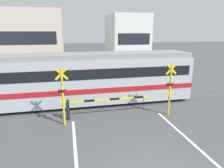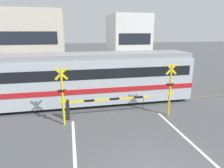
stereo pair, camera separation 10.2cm
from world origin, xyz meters
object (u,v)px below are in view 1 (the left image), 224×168
pedestrian (105,70)px  crossing_signal_right (170,87)px  commuter_train (85,77)px  crossing_signal_left (63,94)px  crossing_barrier_far (117,79)px  crossing_barrier_near (93,104)px

pedestrian → crossing_signal_right: bearing=-78.3°
crossing_signal_right → pedestrian: 10.11m
commuter_train → crossing_signal_right: size_ratio=4.64×
crossing_signal_left → crossing_signal_right: same height
crossing_barrier_far → crossing_signal_left: 7.85m
crossing_barrier_near → pedestrian: size_ratio=2.98×
commuter_train → crossing_barrier_far: bearing=47.2°
crossing_signal_right → crossing_barrier_near: bearing=172.1°
commuter_train → crossing_barrier_near: 2.73m
crossing_signal_right → pedestrian: crossing_signal_right is taller
crossing_barrier_far → crossing_signal_left: size_ratio=1.59×
commuter_train → crossing_signal_right: 5.61m
crossing_signal_right → commuter_train: bearing=146.0°
crossing_barrier_near → commuter_train: bearing=94.7°
crossing_barrier_near → crossing_signal_right: crossing_signal_right is taller
crossing_barrier_near → crossing_barrier_far: (2.81, 5.79, 0.00)m
commuter_train → crossing_barrier_far: size_ratio=2.91×
pedestrian → crossing_barrier_far: bearing=-83.3°
crossing_signal_right → pedestrian: bearing=101.7°
crossing_barrier_far → crossing_signal_right: crossing_signal_right is taller
crossing_barrier_near → crossing_barrier_far: same height
crossing_barrier_near → crossing_barrier_far: 6.44m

